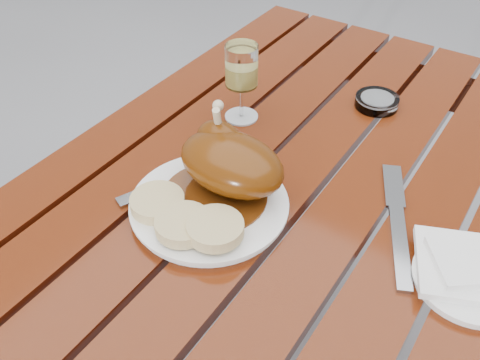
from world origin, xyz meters
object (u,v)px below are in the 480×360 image
object	(u,v)px
table	(287,297)
wine_glass	(242,83)
ashtray	(377,102)
side_plate	(470,280)
dinner_plate	(209,206)

from	to	relation	value
table	wine_glass	distance (m)	0.49
wine_glass	ashtray	world-z (taller)	wine_glass
wine_glass	side_plate	bearing A→B (deg)	-19.01
ashtray	table	bearing A→B (deg)	-97.97
table	side_plate	world-z (taller)	side_plate
table	side_plate	size ratio (longest dim) A/B	7.38
side_plate	ashtray	distance (m)	0.46
side_plate	table	bearing A→B (deg)	163.81
table	wine_glass	bearing A→B (deg)	155.94
table	dinner_plate	size ratio (longest dim) A/B	4.65
table	wine_glass	world-z (taller)	wine_glass
table	dinner_plate	distance (m)	0.43
side_plate	wine_glass	bearing A→B (deg)	160.99
table	dinner_plate	bearing A→B (deg)	-111.45
ashtray	wine_glass	bearing A→B (deg)	-138.27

